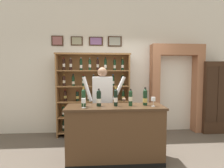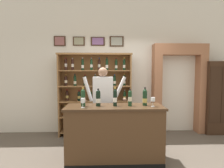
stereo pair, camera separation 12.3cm
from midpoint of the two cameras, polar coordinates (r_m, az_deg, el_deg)
The scene contains 14 objects.
ground_plane at distance 3.57m, azimuth 2.80°, elevation -22.99°, with size 14.00×14.00×0.02m, color brown.
back_wall at distance 4.89m, azimuth 0.42°, elevation 5.70°, with size 12.00×0.19×3.50m.
wine_shelf at distance 4.59m, azimuth -6.54°, elevation -2.80°, with size 1.81×0.35×2.04m.
archway_doorway at distance 5.14m, azimuth 18.42°, elevation 0.12°, with size 1.37×0.45×2.30m.
side_cabinet at distance 5.48m, azimuth 28.23°, elevation -3.58°, with size 0.63×0.44×1.85m.
tasting_counter at distance 3.35m, azimuth -0.15°, elevation -15.31°, with size 1.71×0.59×1.00m.
shopkeeper at distance 3.79m, azimuth -3.90°, elevation -4.61°, with size 0.91×0.22×1.69m.
tasting_bottle_bianco at distance 3.20m, azimuth -9.96°, elevation -4.22°, with size 0.08×0.08×0.33m.
tasting_bottle_brunello at distance 3.19m, azimuth -5.26°, elevation -4.40°, with size 0.08×0.08×0.31m.
tasting_bottle_rosso at distance 3.18m, azimuth 0.05°, elevation -4.22°, with size 0.07×0.07×0.33m.
tasting_bottle_vin_santo at distance 3.21m, azimuth 4.71°, elevation -4.27°, with size 0.07×0.07×0.30m.
tasting_bottle_grappa at distance 3.30m, azimuth 9.26°, elevation -4.09°, with size 0.08×0.08×0.33m.
wine_glass_spare at distance 3.23m, azimuth 11.70°, elevation -4.80°, with size 0.07×0.07×0.16m.
wine_glass_left at distance 3.07m, azimuth -10.01°, elevation -5.31°, with size 0.07×0.07×0.16m.
Camera 1 is at (-0.45, -3.15, 1.62)m, focal length 29.29 mm.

